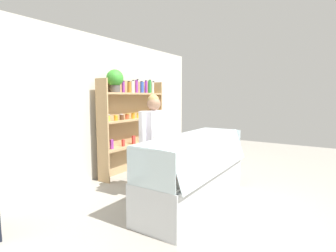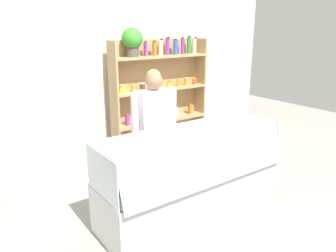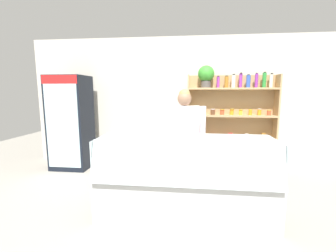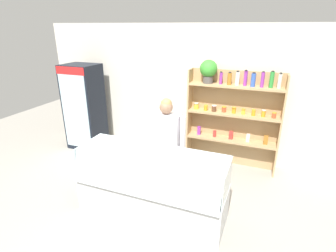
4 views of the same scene
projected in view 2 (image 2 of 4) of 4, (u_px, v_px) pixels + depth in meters
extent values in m
plane|color=gray|center=(184.00, 212.00, 3.84)|extent=(12.00, 12.00, 0.00)
cube|color=beige|center=(102.00, 76.00, 5.09)|extent=(6.80, 0.10, 2.70)
cube|color=tan|center=(156.00, 97.00, 5.54)|extent=(1.73, 0.02, 1.89)
cube|color=tan|center=(115.00, 105.00, 4.96)|extent=(0.03, 0.28, 1.89)
cube|color=tan|center=(200.00, 93.00, 5.90)|extent=(0.03, 0.28, 1.89)
cube|color=tan|center=(161.00, 120.00, 5.54)|extent=(1.67, 0.28, 0.04)
cube|color=tan|center=(161.00, 89.00, 5.39)|extent=(1.67, 0.28, 0.04)
cube|color=tan|center=(161.00, 56.00, 5.23)|extent=(1.67, 0.28, 0.04)
cylinder|color=#4C4742|center=(133.00, 52.00, 4.93)|extent=(0.19, 0.19, 0.13)
sphere|color=#37912D|center=(132.00, 39.00, 4.87)|extent=(0.32, 0.32, 0.32)
cylinder|color=purple|center=(146.00, 49.00, 5.05)|extent=(0.06, 0.06, 0.21)
cylinder|color=black|center=(146.00, 42.00, 5.01)|extent=(0.04, 0.04, 0.02)
cylinder|color=#9E6623|center=(155.00, 49.00, 5.13)|extent=(0.07, 0.07, 0.21)
cylinder|color=black|center=(154.00, 41.00, 5.10)|extent=(0.05, 0.05, 0.02)
cylinder|color=silver|center=(161.00, 47.00, 5.22)|extent=(0.08, 0.08, 0.24)
cylinder|color=black|center=(161.00, 39.00, 5.16)|extent=(0.05, 0.05, 0.02)
cylinder|color=purple|center=(168.00, 46.00, 5.30)|extent=(0.06, 0.06, 0.27)
cylinder|color=black|center=(169.00, 37.00, 5.23)|extent=(0.04, 0.04, 0.02)
cylinder|color=#3356B2|center=(176.00, 47.00, 5.35)|extent=(0.08, 0.08, 0.23)
cylinder|color=black|center=(175.00, 39.00, 5.32)|extent=(0.05, 0.05, 0.02)
cylinder|color=purple|center=(183.00, 46.00, 5.43)|extent=(0.06, 0.06, 0.26)
cylinder|color=black|center=(183.00, 37.00, 5.39)|extent=(0.04, 0.04, 0.02)
cylinder|color=#2D8C38|center=(189.00, 45.00, 5.52)|extent=(0.07, 0.07, 0.28)
cylinder|color=black|center=(190.00, 36.00, 5.47)|extent=(0.05, 0.05, 0.02)
cylinder|color=silver|center=(194.00, 46.00, 5.61)|extent=(0.07, 0.07, 0.25)
cylinder|color=black|center=(196.00, 38.00, 5.55)|extent=(0.04, 0.04, 0.02)
cylinder|color=yellow|center=(122.00, 89.00, 4.98)|extent=(0.09, 0.09, 0.11)
cylinder|color=silver|center=(122.00, 85.00, 4.95)|extent=(0.09, 0.09, 0.01)
cylinder|color=orange|center=(133.00, 89.00, 5.07)|extent=(0.07, 0.07, 0.09)
cylinder|color=gold|center=(133.00, 85.00, 5.06)|extent=(0.07, 0.07, 0.01)
cylinder|color=brown|center=(142.00, 87.00, 5.15)|extent=(0.09, 0.09, 0.10)
cylinder|color=silver|center=(142.00, 84.00, 5.15)|extent=(0.09, 0.09, 0.01)
cylinder|color=#BF4C2D|center=(151.00, 86.00, 5.28)|extent=(0.08, 0.08, 0.10)
cylinder|color=gold|center=(152.00, 83.00, 5.25)|extent=(0.08, 0.08, 0.01)
cylinder|color=orange|center=(161.00, 85.00, 5.38)|extent=(0.08, 0.08, 0.11)
cylinder|color=gold|center=(161.00, 81.00, 5.35)|extent=(0.08, 0.08, 0.01)
cylinder|color=yellow|center=(169.00, 84.00, 5.48)|extent=(0.07, 0.07, 0.10)
cylinder|color=gold|center=(170.00, 81.00, 5.45)|extent=(0.07, 0.07, 0.01)
cylinder|color=orange|center=(178.00, 83.00, 5.56)|extent=(0.07, 0.07, 0.11)
cylinder|color=gold|center=(178.00, 79.00, 5.55)|extent=(0.07, 0.07, 0.01)
cylinder|color=orange|center=(186.00, 82.00, 5.66)|extent=(0.07, 0.07, 0.11)
cylinder|color=silver|center=(186.00, 78.00, 5.64)|extent=(0.07, 0.07, 0.01)
cylinder|color=#BF4C2D|center=(194.00, 81.00, 5.76)|extent=(0.07, 0.07, 0.09)
cylinder|color=gold|center=(194.00, 79.00, 5.75)|extent=(0.07, 0.07, 0.01)
cube|color=purple|center=(128.00, 120.00, 5.16)|extent=(0.07, 0.04, 0.18)
cube|color=red|center=(145.00, 118.00, 5.34)|extent=(0.06, 0.04, 0.13)
cube|color=red|center=(161.00, 114.00, 5.51)|extent=(0.08, 0.04, 0.17)
cube|color=silver|center=(176.00, 112.00, 5.69)|extent=(0.07, 0.04, 0.16)
cube|color=#9E6623|center=(190.00, 109.00, 5.86)|extent=(0.08, 0.05, 0.17)
cube|color=silver|center=(191.00, 192.00, 3.73)|extent=(2.16, 0.70, 0.55)
cube|color=white|center=(192.00, 168.00, 3.64)|extent=(2.10, 0.64, 0.03)
cube|color=silver|center=(213.00, 161.00, 3.33)|extent=(2.12, 0.16, 0.47)
cube|color=silver|center=(190.00, 130.00, 3.56)|extent=(2.12, 0.54, 0.01)
cube|color=silver|center=(102.00, 175.00, 2.99)|extent=(0.01, 0.66, 0.45)
cube|color=silver|center=(257.00, 133.00, 4.17)|extent=(0.01, 0.66, 0.45)
cube|color=tan|center=(120.00, 183.00, 3.23)|extent=(0.16, 0.13, 0.04)
cube|color=white|center=(130.00, 190.00, 3.06)|extent=(0.05, 0.03, 0.02)
cube|color=tan|center=(149.00, 174.00, 3.41)|extent=(0.16, 0.11, 0.05)
cube|color=white|center=(160.00, 181.00, 3.25)|extent=(0.05, 0.03, 0.02)
cube|color=beige|center=(175.00, 166.00, 3.60)|extent=(0.17, 0.13, 0.05)
cube|color=white|center=(187.00, 173.00, 3.44)|extent=(0.05, 0.03, 0.02)
cube|color=tan|center=(198.00, 159.00, 3.79)|extent=(0.17, 0.12, 0.05)
cube|color=white|center=(211.00, 165.00, 3.63)|extent=(0.05, 0.03, 0.02)
cube|color=beige|center=(220.00, 153.00, 3.98)|extent=(0.16, 0.11, 0.04)
cube|color=white|center=(232.00, 158.00, 3.81)|extent=(0.05, 0.03, 0.02)
cube|color=beige|center=(239.00, 147.00, 4.17)|extent=(0.16, 0.12, 0.06)
cube|color=white|center=(252.00, 152.00, 4.00)|extent=(0.05, 0.03, 0.02)
cylinder|color=#A35B4C|center=(124.00, 187.00, 3.04)|extent=(0.15, 0.14, 0.14)
cylinder|color=tan|center=(144.00, 181.00, 3.16)|extent=(0.17, 0.13, 0.13)
cylinder|color=tan|center=(163.00, 175.00, 3.28)|extent=(0.19, 0.14, 0.14)
cylinder|color=white|center=(232.00, 149.00, 3.84)|extent=(0.07, 0.07, 0.23)
cylinder|color=white|center=(238.00, 149.00, 3.90)|extent=(0.07, 0.07, 0.20)
cylinder|color=#383D51|center=(149.00, 167.00, 4.15)|extent=(0.13, 0.13, 0.74)
cylinder|color=#383D51|center=(162.00, 164.00, 4.26)|extent=(0.13, 0.13, 0.74)
cube|color=white|center=(155.00, 115.00, 4.01)|extent=(0.45, 0.24, 0.61)
cube|color=white|center=(160.00, 143.00, 4.01)|extent=(0.38, 0.01, 1.14)
cylinder|color=white|center=(135.00, 116.00, 3.85)|extent=(0.09, 0.09, 0.55)
cylinder|color=white|center=(173.00, 109.00, 4.15)|extent=(0.09, 0.09, 0.55)
sphere|color=#8C664C|center=(154.00, 81.00, 3.89)|extent=(0.21, 0.21, 0.21)
sphere|color=#997A47|center=(154.00, 77.00, 3.88)|extent=(0.18, 0.18, 0.18)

